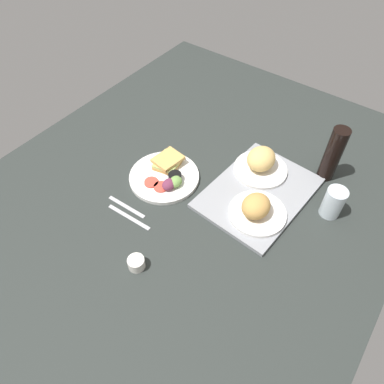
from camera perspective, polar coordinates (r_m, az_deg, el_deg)
name	(u,v)px	position (r cm, az deg, el deg)	size (l,w,h in cm)	color
ground_plane	(189,195)	(139.98, -0.50, -0.41)	(190.00, 150.00, 3.00)	#282D2B
serving_tray	(258,193)	(139.92, 10.50, -0.11)	(45.00, 33.00, 1.60)	gray
bread_plate_near	(261,163)	(144.68, 10.89, 4.61)	(21.27, 21.27, 9.89)	white
bread_plate_far	(257,209)	(129.33, 10.22, -2.69)	(20.90, 20.90, 9.11)	white
plate_with_salad	(166,174)	(143.11, -4.11, 2.80)	(27.83, 27.83, 5.40)	white
drinking_glass	(333,202)	(137.38, 21.54, -1.55)	(7.30, 7.30, 12.04)	silver
soda_bottle	(333,154)	(146.33, 21.48, 5.58)	(6.40, 6.40, 23.59)	black
espresso_cup	(136,263)	(120.06, -8.84, -11.09)	(5.60, 5.60, 4.00)	silver
fork	(127,207)	(136.15, -10.36, -2.31)	(17.00, 1.40, 0.50)	#B7B7BC
knife	(129,217)	(133.03, -10.00, -3.93)	(19.00, 1.40, 0.50)	#B7B7BC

